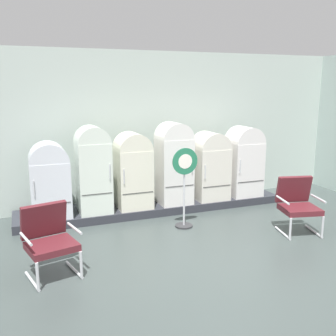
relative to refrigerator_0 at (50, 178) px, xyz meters
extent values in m
cube|color=#3D4645|center=(2.03, -2.91, -0.90)|extent=(12.00, 10.00, 0.05)
cube|color=#B5C5BB|center=(2.03, 0.75, 0.74)|extent=(11.76, 0.12, 3.23)
cube|color=#47443F|center=(2.03, 0.75, 2.00)|extent=(11.76, 0.07, 0.06)
cube|color=#2D2F37|center=(2.03, 0.12, -0.80)|extent=(5.44, 0.95, 0.16)
cube|color=silver|center=(0.00, 0.00, -0.20)|extent=(0.69, 0.64, 1.03)
cylinder|color=silver|center=(0.00, 0.00, 0.31)|extent=(0.69, 0.62, 0.69)
cube|color=#383838|center=(0.00, -0.32, -0.39)|extent=(0.64, 0.01, 0.01)
cylinder|color=silver|center=(-0.29, -0.33, -0.08)|extent=(0.02, 0.02, 0.28)
cube|color=silver|center=(0.79, 0.00, -0.05)|extent=(0.61, 0.63, 1.33)
cylinder|color=silver|center=(0.79, 0.00, 0.62)|extent=(0.61, 0.62, 0.61)
cube|color=#383838|center=(0.79, -0.32, -0.29)|extent=(0.56, 0.01, 0.01)
cylinder|color=silver|center=(1.04, -0.33, 0.11)|extent=(0.02, 0.02, 0.28)
cube|color=silver|center=(1.57, 0.01, -0.14)|extent=(0.65, 0.65, 1.15)
cylinder|color=silver|center=(1.57, 0.01, 0.43)|extent=(0.65, 0.64, 0.65)
cube|color=#383838|center=(1.57, -0.32, -0.35)|extent=(0.60, 0.01, 0.01)
cylinder|color=silver|center=(1.30, -0.33, 0.00)|extent=(0.02, 0.02, 0.28)
cube|color=white|center=(2.42, -0.01, -0.05)|extent=(0.65, 0.62, 1.33)
cylinder|color=white|center=(2.42, -0.01, 0.61)|extent=(0.65, 0.60, 0.65)
cube|color=#383838|center=(2.42, -0.32, -0.29)|extent=(0.60, 0.01, 0.01)
cylinder|color=silver|center=(2.68, -0.33, 0.11)|extent=(0.02, 0.02, 0.28)
cube|color=silver|center=(3.25, 0.00, -0.18)|extent=(0.68, 0.64, 1.08)
cylinder|color=silver|center=(3.25, 0.00, 0.36)|extent=(0.68, 0.63, 0.68)
cube|color=#383838|center=(3.25, -0.32, -0.37)|extent=(0.63, 0.01, 0.01)
cylinder|color=silver|center=(2.97, -0.33, -0.05)|extent=(0.02, 0.02, 0.28)
cube|color=white|center=(4.06, -0.02, -0.14)|extent=(0.69, 0.60, 1.16)
cylinder|color=white|center=(4.06, -0.02, 0.44)|extent=(0.69, 0.59, 0.69)
cube|color=#383838|center=(4.06, -0.32, -0.35)|extent=(0.63, 0.01, 0.01)
cylinder|color=silver|center=(3.77, -0.33, 0.00)|extent=(0.02, 0.02, 0.28)
cylinder|color=silver|center=(-0.43, -2.17, -0.86)|extent=(0.18, 0.57, 0.04)
cylinder|color=silver|center=(-0.36, -2.43, -0.67)|extent=(0.05, 0.05, 0.37)
cylinder|color=silver|center=(0.12, -2.03, -0.86)|extent=(0.18, 0.57, 0.04)
cylinder|color=silver|center=(0.19, -2.29, -0.67)|extent=(0.05, 0.05, 0.37)
cube|color=#5A1E25|center=(-0.15, -2.10, -0.44)|extent=(0.72, 0.66, 0.09)
cube|color=#5A1E25|center=(-0.22, -1.83, -0.16)|extent=(0.63, 0.31, 0.49)
cylinder|color=silver|center=(-0.47, -2.18, -0.26)|extent=(0.15, 0.47, 0.04)
cylinder|color=silver|center=(0.16, -2.02, -0.26)|extent=(0.15, 0.47, 0.04)
cylinder|color=silver|center=(3.68, -1.94, -0.86)|extent=(0.17, 0.58, 0.04)
cylinder|color=silver|center=(3.62, -2.20, -0.67)|extent=(0.05, 0.05, 0.37)
cylinder|color=silver|center=(4.24, -2.06, -0.86)|extent=(0.17, 0.58, 0.04)
cylinder|color=silver|center=(4.18, -2.33, -0.67)|extent=(0.05, 0.05, 0.37)
cube|color=#5A1E25|center=(3.96, -2.00, -0.44)|extent=(0.71, 0.65, 0.09)
cube|color=#5A1E25|center=(4.02, -1.73, -0.16)|extent=(0.63, 0.30, 0.49)
cylinder|color=silver|center=(3.64, -1.93, -0.26)|extent=(0.14, 0.47, 0.04)
cylinder|color=silver|center=(4.28, -2.07, -0.26)|extent=(0.14, 0.47, 0.04)
cylinder|color=#2D2D30|center=(2.23, -0.98, -0.86)|extent=(0.32, 0.32, 0.03)
cylinder|color=silver|center=(2.23, -0.98, -0.25)|extent=(0.04, 0.04, 1.19)
cylinder|color=#216D4B|center=(2.23, -1.01, 0.34)|extent=(0.47, 0.02, 0.47)
cylinder|color=white|center=(2.23, -1.02, 0.34)|extent=(0.26, 0.00, 0.26)
camera|label=1|loc=(-0.42, -7.11, 1.64)|focal=41.30mm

